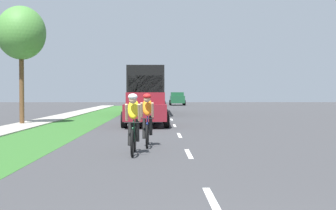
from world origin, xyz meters
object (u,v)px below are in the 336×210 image
Objects in this scene: cyclist_trailing at (147,119)px; street_tree_near at (21,34)px; cyclist_lead at (133,123)px; pickup_maroon at (146,109)px; sedan_white at (150,101)px; suv_dark_green at (177,98)px; bus_black at (148,89)px.

street_tree_near reaches higher than cyclist_trailing.
cyclist_lead is 0.28× the size of street_tree_near.
cyclist_lead is 0.34× the size of pickup_maroon.
sedan_white is (-0.66, 38.70, -0.04)m from cyclist_trailing.
suv_dark_green is 39.33m from street_tree_near.
suv_dark_green is (3.44, 26.08, -1.03)m from bus_black.
bus_black is 13.65m from street_tree_near.
sedan_white is 0.91× the size of suv_dark_green.
pickup_maroon is at bearing 89.76° from cyclist_lead.
street_tree_near reaches higher than cyclist_lead.
bus_black is 2.47× the size of suv_dark_green.
bus_black is (-0.53, 21.53, 1.17)m from cyclist_trailing.
bus_black is 17.21m from sedan_white.
bus_black is at bearing 90.53° from cyclist_lead.
street_tree_near is at bearing 119.32° from cyclist_lead.
suv_dark_green is (3.22, 49.35, 0.14)m from cyclist_lead.
street_tree_near reaches higher than sedan_white.
pickup_maroon is 13.04m from bus_black.
cyclist_lead is at bearing -89.52° from sedan_white.
street_tree_near is (-6.45, 1.12, 3.84)m from pickup_maroon.
cyclist_lead is at bearing -89.47° from bus_black.
suv_dark_green reaches higher than sedan_white.
cyclist_lead is 0.40× the size of sedan_white.
street_tree_near is at bearing 124.83° from cyclist_trailing.
cyclist_trailing is 0.37× the size of suv_dark_green.
cyclist_lead is 0.15× the size of bus_black.
cyclist_lead is 1.78m from cyclist_trailing.
suv_dark_green is at bearing 75.76° from street_tree_near.
suv_dark_green is at bearing 86.26° from cyclist_lead.
street_tree_near is (-6.19, -11.87, 2.69)m from bus_black.
bus_black reaches higher than pickup_maroon.
bus_black is 2.70× the size of sedan_white.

